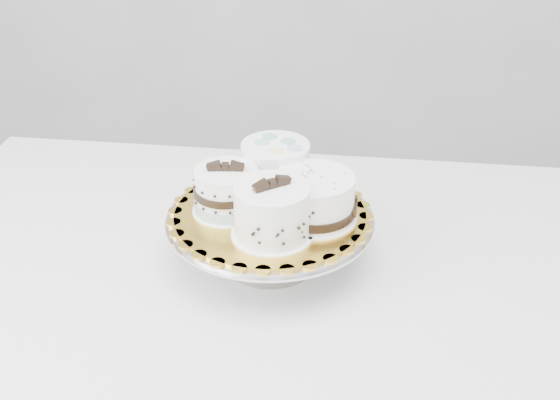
# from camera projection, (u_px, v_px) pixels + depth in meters

# --- Properties ---
(table) EXTENTS (1.38, 0.97, 0.75)m
(table) POSITION_uv_depth(u_px,v_px,m) (280.00, 311.00, 1.14)
(table) COLOR silver
(table) RESTS_ON floor
(cake_stand) EXTENTS (0.33, 0.33, 0.09)m
(cake_stand) POSITION_uv_depth(u_px,v_px,m) (270.00, 230.00, 1.11)
(cake_stand) COLOR gray
(cake_stand) RESTS_ON table
(cake_board) EXTENTS (0.38, 0.38, 0.00)m
(cake_board) POSITION_uv_depth(u_px,v_px,m) (270.00, 214.00, 1.10)
(cake_board) COLOR gold
(cake_board) RESTS_ON cake_stand
(cake_swirl) EXTENTS (0.15, 0.15, 0.10)m
(cake_swirl) POSITION_uv_depth(u_px,v_px,m) (272.00, 213.00, 1.02)
(cake_swirl) COLOR white
(cake_swirl) RESTS_ON cake_board
(cake_banded) EXTENTS (0.11, 0.11, 0.09)m
(cake_banded) POSITION_uv_depth(u_px,v_px,m) (227.00, 192.00, 1.08)
(cake_banded) COLOR white
(cake_banded) RESTS_ON cake_board
(cake_dots) EXTENTS (0.15, 0.15, 0.08)m
(cake_dots) POSITION_uv_depth(u_px,v_px,m) (275.00, 167.00, 1.14)
(cake_dots) COLOR white
(cake_dots) RESTS_ON cake_board
(cake_ribbon) EXTENTS (0.14, 0.13, 0.07)m
(cake_ribbon) POSITION_uv_depth(u_px,v_px,m) (315.00, 199.00, 1.07)
(cake_ribbon) COLOR white
(cake_ribbon) RESTS_ON cake_board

